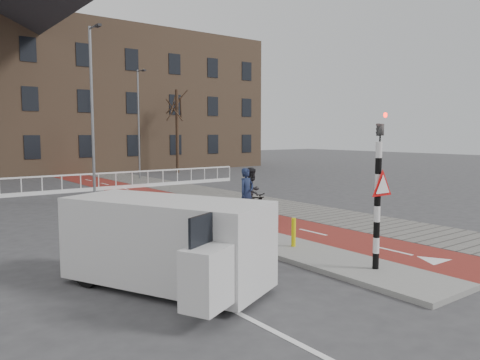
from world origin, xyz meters
TOP-DOWN VIEW (x-y plane):
  - ground at (0.00, 0.00)m, footprint 120.00×120.00m
  - bike_lane at (1.50, 10.00)m, footprint 2.50×60.00m
  - sidewalk at (4.30, 10.00)m, footprint 3.00×60.00m
  - curb_island at (-0.70, 4.00)m, footprint 1.80×16.00m
  - traffic_signal at (-0.60, -2.02)m, footprint 0.80×0.80m
  - bollard at (-0.63, 0.66)m, footprint 0.12×0.12m
  - cyclist_near at (0.63, 4.36)m, footprint 0.97×1.97m
  - cyclist_far at (1.09, 4.65)m, footprint 1.07×1.88m
  - van at (-4.83, 0.04)m, footprint 3.37×4.60m
  - railing at (-5.00, 17.00)m, footprint 28.00×0.10m
  - tree_right at (9.50, 24.92)m, footprint 0.26×0.26m
  - streetlight_near at (-2.11, 11.76)m, footprint 0.12×0.12m
  - streetlight_right at (4.80, 22.01)m, footprint 0.12×0.12m

SIDE VIEW (x-z plane):
  - ground at x=0.00m, z-range 0.00..0.00m
  - bike_lane at x=1.50m, z-range 0.00..0.01m
  - sidewalk at x=4.30m, z-range 0.00..0.01m
  - curb_island at x=-0.70m, z-range 0.00..0.12m
  - railing at x=-5.00m, z-range -0.19..0.80m
  - bollard at x=-0.63m, z-range 0.12..0.90m
  - cyclist_near at x=0.63m, z-range -0.31..1.65m
  - cyclist_far at x=1.09m, z-range -0.16..1.79m
  - van at x=-4.83m, z-range 0.05..1.89m
  - traffic_signal at x=-0.60m, z-range 0.15..3.83m
  - tree_right at x=9.50m, z-range 0.00..6.66m
  - streetlight_right at x=4.80m, z-range 0.00..7.54m
  - streetlight_near at x=-2.11m, z-range 0.00..7.72m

